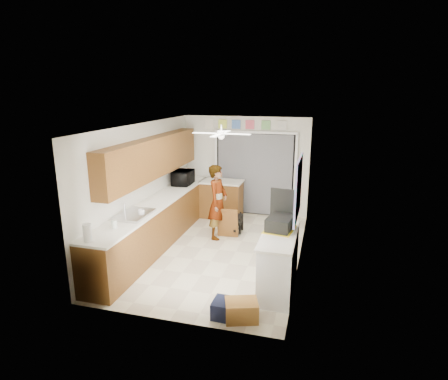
# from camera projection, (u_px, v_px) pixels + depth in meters

# --- Properties ---
(floor) EXTENTS (5.00, 5.00, 0.00)m
(floor) POSITION_uv_depth(u_px,v_px,m) (219.00, 250.00, 7.57)
(floor) COLOR beige
(floor) RESTS_ON ground
(ceiling) EXTENTS (5.00, 5.00, 0.00)m
(ceiling) POSITION_uv_depth(u_px,v_px,m) (218.00, 125.00, 6.93)
(ceiling) COLOR white
(ceiling) RESTS_ON ground
(wall_back) EXTENTS (3.20, 0.00, 3.20)m
(wall_back) POSITION_uv_depth(u_px,v_px,m) (246.00, 166.00, 9.58)
(wall_back) COLOR beige
(wall_back) RESTS_ON ground
(wall_front) EXTENTS (3.20, 0.00, 3.20)m
(wall_front) POSITION_uv_depth(u_px,v_px,m) (166.00, 237.00, 4.92)
(wall_front) COLOR beige
(wall_front) RESTS_ON ground
(wall_left) EXTENTS (0.00, 5.00, 5.00)m
(wall_left) POSITION_uv_depth(u_px,v_px,m) (144.00, 185.00, 7.66)
(wall_left) COLOR beige
(wall_left) RESTS_ON ground
(wall_right) EXTENTS (0.00, 5.00, 5.00)m
(wall_right) POSITION_uv_depth(u_px,v_px,m) (302.00, 196.00, 6.84)
(wall_right) COLOR beige
(wall_right) RESTS_ON ground
(left_base_cabinets) EXTENTS (0.60, 4.80, 0.90)m
(left_base_cabinets) POSITION_uv_depth(u_px,v_px,m) (159.00, 223.00, 7.79)
(left_base_cabinets) COLOR brown
(left_base_cabinets) RESTS_ON floor
(left_countertop) EXTENTS (0.62, 4.80, 0.04)m
(left_countertop) POSITION_uv_depth(u_px,v_px,m) (158.00, 201.00, 7.66)
(left_countertop) COLOR white
(left_countertop) RESTS_ON left_base_cabinets
(upper_cabinets) EXTENTS (0.32, 4.00, 0.80)m
(upper_cabinets) POSITION_uv_depth(u_px,v_px,m) (154.00, 157.00, 7.66)
(upper_cabinets) COLOR brown
(upper_cabinets) RESTS_ON wall_left
(sink_basin) EXTENTS (0.50, 0.76, 0.06)m
(sink_basin) POSITION_uv_depth(u_px,v_px,m) (134.00, 215.00, 6.72)
(sink_basin) COLOR silver
(sink_basin) RESTS_ON left_countertop
(faucet) EXTENTS (0.03, 0.03, 0.22)m
(faucet) POSITION_uv_depth(u_px,v_px,m) (125.00, 209.00, 6.75)
(faucet) COLOR silver
(faucet) RESTS_ON left_countertop
(peninsula_base) EXTENTS (1.00, 0.60, 0.90)m
(peninsula_base) POSITION_uv_depth(u_px,v_px,m) (222.00, 200.00, 9.45)
(peninsula_base) COLOR brown
(peninsula_base) RESTS_ON floor
(peninsula_top) EXTENTS (1.04, 0.64, 0.04)m
(peninsula_top) POSITION_uv_depth(u_px,v_px,m) (222.00, 182.00, 9.33)
(peninsula_top) COLOR white
(peninsula_top) RESTS_ON peninsula_base
(back_opening_recess) EXTENTS (2.00, 0.06, 2.10)m
(back_opening_recess) POSITION_uv_depth(u_px,v_px,m) (255.00, 174.00, 9.54)
(back_opening_recess) COLOR black
(back_opening_recess) RESTS_ON wall_back
(curtain_panel) EXTENTS (1.90, 0.03, 2.05)m
(curtain_panel) POSITION_uv_depth(u_px,v_px,m) (254.00, 175.00, 9.50)
(curtain_panel) COLOR slate
(curtain_panel) RESTS_ON wall_back
(door_trim_left) EXTENTS (0.06, 0.04, 2.10)m
(door_trim_left) POSITION_uv_depth(u_px,v_px,m) (216.00, 172.00, 9.77)
(door_trim_left) COLOR white
(door_trim_left) RESTS_ON wall_back
(door_trim_right) EXTENTS (0.06, 0.04, 2.10)m
(door_trim_right) POSITION_uv_depth(u_px,v_px,m) (295.00, 177.00, 9.25)
(door_trim_right) COLOR white
(door_trim_right) RESTS_ON wall_back
(door_trim_head) EXTENTS (2.10, 0.04, 0.06)m
(door_trim_head) POSITION_uv_depth(u_px,v_px,m) (255.00, 132.00, 9.24)
(door_trim_head) COLOR white
(door_trim_head) RESTS_ON wall_back
(header_frame_0) EXTENTS (0.22, 0.02, 0.22)m
(header_frame_0) POSITION_uv_depth(u_px,v_px,m) (223.00, 124.00, 9.43)
(header_frame_0) COLOR #D6EA4E
(header_frame_0) RESTS_ON wall_back
(header_frame_1) EXTENTS (0.22, 0.02, 0.22)m
(header_frame_1) POSITION_uv_depth(u_px,v_px,m) (236.00, 124.00, 9.34)
(header_frame_1) COLOR #4872C0
(header_frame_1) RESTS_ON wall_back
(header_frame_2) EXTENTS (0.22, 0.02, 0.22)m
(header_frame_2) POSITION_uv_depth(u_px,v_px,m) (250.00, 125.00, 9.26)
(header_frame_2) COLOR #D54F64
(header_frame_2) RESTS_ON wall_back
(header_frame_3) EXTENTS (0.22, 0.02, 0.22)m
(header_frame_3) POSITION_uv_depth(u_px,v_px,m) (266.00, 125.00, 9.15)
(header_frame_3) COLOR #6AA55E
(header_frame_3) RESTS_ON wall_back
(header_frame_4) EXTENTS (0.22, 0.02, 0.22)m
(header_frame_4) POSITION_uv_depth(u_px,v_px,m) (282.00, 125.00, 9.05)
(header_frame_4) COLOR beige
(header_frame_4) RESTS_ON wall_back
(route66_sign) EXTENTS (0.22, 0.02, 0.26)m
(route66_sign) POSITION_uv_depth(u_px,v_px,m) (209.00, 124.00, 9.52)
(route66_sign) COLOR silver
(route66_sign) RESTS_ON wall_back
(right_counter_base) EXTENTS (0.50, 1.40, 0.90)m
(right_counter_base) POSITION_uv_depth(u_px,v_px,m) (279.00, 263.00, 5.99)
(right_counter_base) COLOR white
(right_counter_base) RESTS_ON floor
(right_counter_top) EXTENTS (0.54, 1.44, 0.04)m
(right_counter_top) POSITION_uv_depth(u_px,v_px,m) (279.00, 235.00, 5.88)
(right_counter_top) COLOR white
(right_counter_top) RESTS_ON right_counter_base
(abstract_painting) EXTENTS (0.03, 1.15, 0.95)m
(abstract_painting) POSITION_uv_depth(u_px,v_px,m) (298.00, 188.00, 5.81)
(abstract_painting) COLOR #FF5DDB
(abstract_painting) RESTS_ON wall_right
(ceiling_fan) EXTENTS (1.14, 1.14, 0.24)m
(ceiling_fan) POSITION_uv_depth(u_px,v_px,m) (221.00, 134.00, 7.16)
(ceiling_fan) COLOR white
(ceiling_fan) RESTS_ON ceiling
(microwave) EXTENTS (0.44, 0.63, 0.33)m
(microwave) POSITION_uv_depth(u_px,v_px,m) (183.00, 178.00, 8.92)
(microwave) COLOR black
(microwave) RESTS_ON left_countertop
(cup) EXTENTS (0.11, 0.11, 0.09)m
(cup) POSITION_uv_depth(u_px,v_px,m) (141.00, 212.00, 6.80)
(cup) COLOR white
(cup) RESTS_ON left_countertop
(jar_b) EXTENTS (0.09, 0.09, 0.13)m
(jar_b) POSITION_uv_depth(u_px,v_px,m) (114.00, 224.00, 6.10)
(jar_b) COLOR silver
(jar_b) RESTS_ON left_countertop
(paper_towel_roll) EXTENTS (0.13, 0.13, 0.27)m
(paper_towel_roll) POSITION_uv_depth(u_px,v_px,m) (87.00, 233.00, 5.55)
(paper_towel_roll) COLOR white
(paper_towel_roll) RESTS_ON left_countertop
(suitcase) EXTENTS (0.45, 0.55, 0.22)m
(suitcase) POSITION_uv_depth(u_px,v_px,m) (280.00, 223.00, 6.04)
(suitcase) COLOR black
(suitcase) RESTS_ON right_counter_top
(suitcase_rim) EXTENTS (0.52, 0.64, 0.02)m
(suitcase_rim) POSITION_uv_depth(u_px,v_px,m) (280.00, 230.00, 6.06)
(suitcase_rim) COLOR yellow
(suitcase_rim) RESTS_ON suitcase
(suitcase_lid) EXTENTS (0.42, 0.09, 0.50)m
(suitcase_lid) POSITION_uv_depth(u_px,v_px,m) (283.00, 203.00, 6.24)
(suitcase_lid) COLOR black
(suitcase_lid) RESTS_ON suitcase
(cardboard_box) EXTENTS (0.53, 0.46, 0.28)m
(cardboard_box) POSITION_uv_depth(u_px,v_px,m) (241.00, 310.00, 5.24)
(cardboard_box) COLOR #A87835
(cardboard_box) RESTS_ON floor
(navy_crate) EXTENTS (0.41, 0.35, 0.25)m
(navy_crate) POSITION_uv_depth(u_px,v_px,m) (227.00, 309.00, 5.30)
(navy_crate) COLOR #141832
(navy_crate) RESTS_ON floor
(cabinet_door_panel) EXTENTS (0.47, 0.21, 0.67)m
(cabinet_door_panel) POSITION_uv_depth(u_px,v_px,m) (227.00, 223.00, 8.10)
(cabinet_door_panel) COLOR brown
(cabinet_door_panel) RESTS_ON floor
(man) EXTENTS (0.44, 0.62, 1.62)m
(man) POSITION_uv_depth(u_px,v_px,m) (218.00, 202.00, 8.01)
(man) COLOR white
(man) RESTS_ON floor
(dog) EXTENTS (0.25, 0.55, 0.43)m
(dog) POSITION_uv_depth(u_px,v_px,m) (238.00, 223.00, 8.48)
(dog) COLOR black
(dog) RESTS_ON floor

